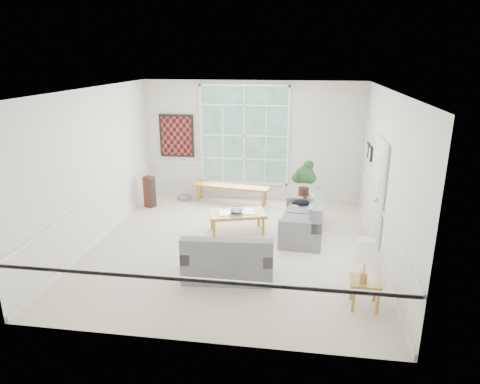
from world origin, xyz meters
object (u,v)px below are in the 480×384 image
loveseat_front (228,255)px  end_table (303,207)px  coffee_table (237,222)px  side_table (364,293)px  loveseat_right (303,216)px

loveseat_front → end_table: 3.26m
loveseat_front → coffee_table: size_ratio=1.27×
side_table → loveseat_front: bearing=164.5°
end_table → side_table: (0.92, -3.61, -0.03)m
side_table → coffee_table: bearing=132.3°
loveseat_front → end_table: (1.23, 3.02, -0.16)m
loveseat_front → side_table: bearing=-19.9°
coffee_table → end_table: size_ratio=2.37×
loveseat_front → end_table: loveseat_front is taller
loveseat_right → side_table: bearing=-65.7°
side_table → end_table: bearing=104.3°
coffee_table → side_table: (2.29, -2.52, -0.00)m
coffee_table → side_table: size_ratio=2.69×
loveseat_front → side_table: size_ratio=3.41×
loveseat_right → end_table: 1.13m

